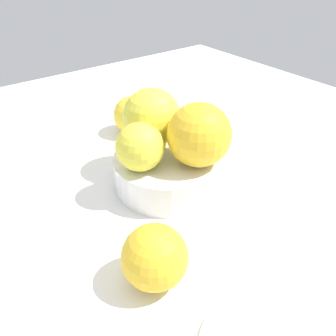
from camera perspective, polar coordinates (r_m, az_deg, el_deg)
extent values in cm
cube|color=white|center=(52.83, 0.00, -3.42)|extent=(110.00, 110.00, 2.00)
cylinder|color=white|center=(52.00, 0.00, -2.19)|extent=(9.56, 9.56, 0.80)
cylinder|color=white|center=(50.90, 0.00, -0.43)|extent=(15.42, 15.42, 4.64)
sphere|color=yellow|center=(46.12, -4.84, 3.58)|extent=(6.37, 6.37, 6.37)
sphere|color=yellow|center=(46.43, 5.01, 5.30)|extent=(8.51, 8.51, 8.51)
sphere|color=yellow|center=(51.14, -2.61, 8.11)|extent=(8.36, 8.36, 8.36)
sphere|color=yellow|center=(37.03, -2.14, -14.07)|extent=(6.94, 6.94, 6.94)
sphere|color=yellow|center=(64.71, -5.69, 8.41)|extent=(6.86, 6.86, 6.86)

